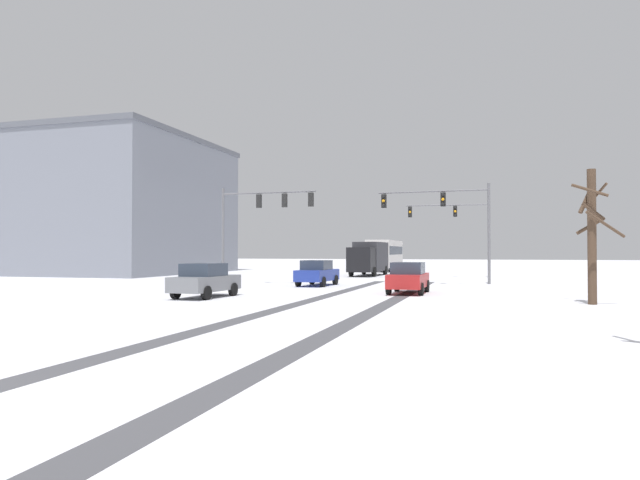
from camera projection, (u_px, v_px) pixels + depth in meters
wheel_track_left_lane at (299, 303)px, 24.08m from camera, size 0.75×37.18×0.01m
wheel_track_right_lane at (383, 306)px, 23.07m from camera, size 0.73×37.18×0.01m
sidewalk_kerb_right at (531, 313)px, 19.90m from camera, size 4.00×37.18×0.12m
traffic_signal_near_right at (448, 213)px, 37.08m from camera, size 7.19×0.53×6.50m
traffic_signal_near_left at (259, 212)px, 38.48m from camera, size 6.80×0.51×6.50m
traffic_signal_far_right at (459, 222)px, 48.29m from camera, size 6.92×0.83×6.50m
car_blue_lead at (317, 273)px, 36.57m from camera, size 1.97×4.17×1.62m
car_red_second at (408, 278)px, 29.84m from camera, size 1.86×4.12×1.62m
car_grey_third at (205, 280)px, 27.26m from camera, size 1.99×4.18×1.62m
bus_oncoming at (385, 253)px, 64.05m from camera, size 2.81×11.04×3.38m
box_truck_delivery at (369, 257)px, 51.74m from camera, size 2.45×7.46×3.02m
bare_tree_sidewalk_mid at (592, 232)px, 23.69m from camera, size 2.04×1.84×5.60m
office_building_far_left_block at (102, 207)px, 58.73m from camera, size 21.34×20.55×13.37m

